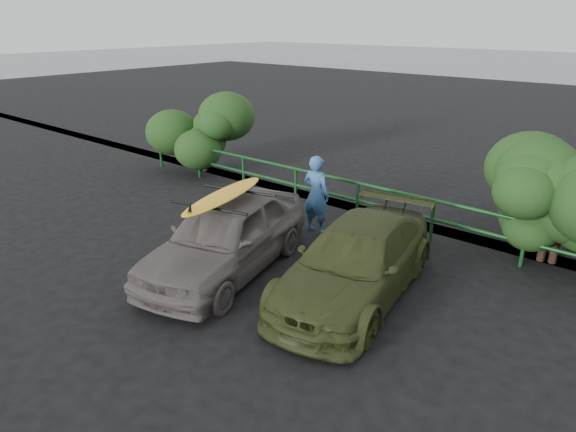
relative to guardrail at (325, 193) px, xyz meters
name	(u,v)px	position (x,y,z in m)	size (l,w,h in m)	color
ground	(174,281)	(0.00, -5.00, -0.52)	(80.00, 80.00, 0.00)	black
guardrail	(325,193)	(0.00, 0.00, 0.00)	(14.00, 0.08, 1.04)	#14461B
shrub_left	(211,141)	(-4.80, 0.40, 0.64)	(3.20, 2.40, 2.31)	#22471A
shrub_right	(537,209)	(5.00, 0.50, 0.62)	(3.20, 2.40, 2.28)	#22471A
sedan	(226,236)	(0.49, -4.02, 0.24)	(1.80, 4.47, 1.52)	#5F5855
olive_vehicle	(356,262)	(2.99, -3.16, 0.15)	(1.88, 4.61, 1.34)	#343D1B
man	(316,195)	(0.63, -1.24, 0.42)	(0.69, 0.45, 1.88)	#396AAB
roof_rack	(224,199)	(0.49, -4.02, 1.03)	(1.67, 1.17, 0.06)	black
surfboard	(224,195)	(0.49, -4.02, 1.10)	(0.55, 2.63, 0.08)	yellow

